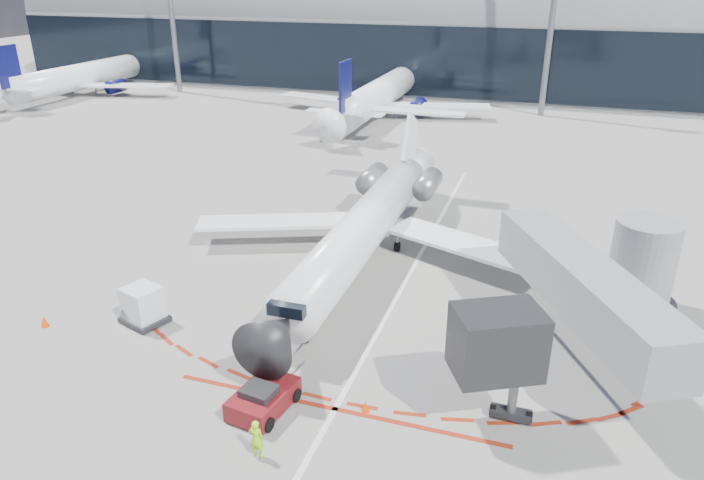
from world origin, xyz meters
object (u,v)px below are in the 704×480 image
(uld_container, at_px, (143,306))
(regional_jet, at_px, (369,221))
(pushback_tug, at_px, (263,398))
(ramp_worker, at_px, (256,439))

(uld_container, bearing_deg, regional_jet, 71.17)
(pushback_tug, relative_size, uld_container, 1.88)
(pushback_tug, distance_m, ramp_worker, 2.66)
(regional_jet, distance_m, ramp_worker, 17.86)
(ramp_worker, bearing_deg, regional_jet, -87.99)
(regional_jet, distance_m, uld_container, 13.87)
(pushback_tug, xyz_separation_m, ramp_worker, (0.94, -2.48, 0.27))
(pushback_tug, distance_m, uld_container, 9.59)
(regional_jet, relative_size, uld_container, 11.14)
(regional_jet, bearing_deg, pushback_tug, -89.04)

